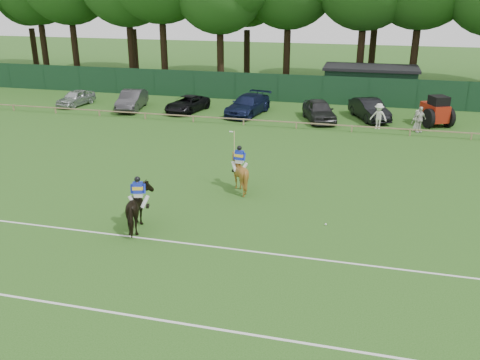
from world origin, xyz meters
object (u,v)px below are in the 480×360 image
(horse_dark, at_px, (139,209))
(polo_ball, at_px, (326,224))
(tractor, at_px, (436,111))
(spectator_left, at_px, (379,116))
(hatch_grey, at_px, (319,110))
(sedan_grey, at_px, (132,100))
(sedan_navy, at_px, (248,105))
(utility_shed, at_px, (370,83))
(horse_chestnut, at_px, (239,173))
(spectator_mid, at_px, (419,119))
(estate_black, at_px, (369,109))
(spectator_right, at_px, (417,120))
(suv_black, at_px, (187,104))
(sedan_silver, at_px, (76,98))

(horse_dark, relative_size, polo_ball, 24.88)
(horse_dark, bearing_deg, tractor, -139.02)
(horse_dark, distance_m, spectator_left, 21.99)
(hatch_grey, relative_size, polo_ball, 53.15)
(hatch_grey, relative_size, tractor, 1.49)
(horse_dark, distance_m, polo_ball, 8.06)
(tractor, bearing_deg, horse_dark, -146.81)
(sedan_grey, height_order, tractor, tractor)
(sedan_navy, height_order, utility_shed, utility_shed)
(horse_chestnut, distance_m, spectator_mid, 17.00)
(utility_shed, bearing_deg, spectator_mid, -71.62)
(sedan_navy, xyz_separation_m, utility_shed, (9.49, 8.54, 0.74))
(sedan_grey, xyz_separation_m, tractor, (24.39, 0.50, 0.28))
(spectator_mid, relative_size, tractor, 0.58)
(hatch_grey, bearing_deg, spectator_left, -36.34)
(estate_black, xyz_separation_m, spectator_mid, (3.48, -3.09, 0.14))
(horse_chestnut, relative_size, utility_shed, 0.22)
(hatch_grey, distance_m, spectator_right, 7.28)
(sedan_grey, bearing_deg, spectator_right, -14.04)
(horse_chestnut, xyz_separation_m, spectator_right, (9.59, 14.30, -0.15))
(horse_chestnut, distance_m, spectator_right, 17.22)
(horse_chestnut, xyz_separation_m, polo_ball, (4.67, -3.08, -0.88))
(spectator_right, bearing_deg, suv_black, -150.09)
(horse_chestnut, bearing_deg, estate_black, -100.39)
(estate_black, bearing_deg, polo_ball, -118.49)
(horse_chestnut, relative_size, sedan_grey, 0.38)
(estate_black, relative_size, spectator_right, 3.12)
(sedan_navy, height_order, hatch_grey, hatch_grey)
(hatch_grey, bearing_deg, estate_black, 1.37)
(suv_black, bearing_deg, estate_black, 15.92)
(sedan_grey, height_order, spectator_right, sedan_grey)
(suv_black, distance_m, sedan_navy, 5.15)
(estate_black, bearing_deg, suv_black, 159.80)
(sedan_grey, bearing_deg, spectator_mid, -14.85)
(spectator_left, relative_size, tractor, 0.58)
(spectator_mid, xyz_separation_m, polo_ball, (-5.03, -17.04, -0.89))
(utility_shed, bearing_deg, tractor, -60.31)
(spectator_left, bearing_deg, suv_black, -170.74)
(spectator_mid, bearing_deg, suv_black, 139.66)
(suv_black, bearing_deg, polo_ball, -43.34)
(sedan_silver, height_order, estate_black, estate_black)
(sedan_grey, distance_m, tractor, 24.40)
(hatch_grey, height_order, estate_black, hatch_grey)
(sedan_grey, distance_m, suv_black, 4.85)
(horse_chestnut, distance_m, sedan_silver, 24.65)
(horse_dark, distance_m, sedan_grey, 23.50)
(horse_chestnut, height_order, suv_black, horse_chestnut)
(sedan_grey, distance_m, utility_shed, 21.51)
(sedan_silver, relative_size, spectator_left, 2.13)
(spectator_right, xyz_separation_m, tractor, (1.41, 1.90, 0.31))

